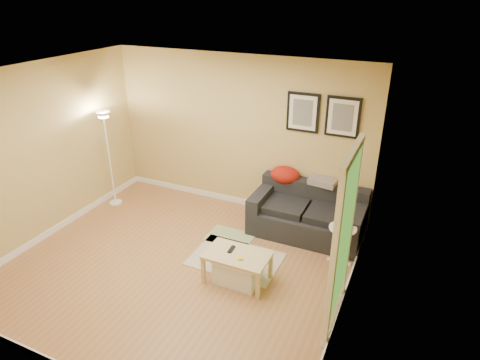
{
  "coord_description": "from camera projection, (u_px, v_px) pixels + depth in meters",
  "views": [
    {
      "loc": [
        2.75,
        -3.97,
        3.53
      ],
      "look_at": [
        0.55,
        0.85,
        1.05
      ],
      "focal_mm": 31.12,
      "sensor_mm": 36.0,
      "label": 1
    }
  ],
  "objects": [
    {
      "name": "wall_left",
      "position": [
        43.0,
        153.0,
        6.1
      ],
      "size": [
        0.0,
        4.0,
        4.0
      ],
      "primitive_type": "plane",
      "rotation": [
        1.57,
        0.0,
        1.57
      ],
      "color": "tan",
      "rests_on": "ground"
    },
    {
      "name": "baseboard_left",
      "position": [
        59.0,
        226.0,
        6.63
      ],
      "size": [
        0.02,
        4.0,
        0.1
      ],
      "primitive_type": "cube",
      "color": "white",
      "rests_on": "ground"
    },
    {
      "name": "ceiling",
      "position": [
        165.0,
        77.0,
        4.7
      ],
      "size": [
        4.5,
        4.5,
        0.0
      ],
      "primitive_type": "plane",
      "rotation": [
        3.14,
        0.0,
        0.0
      ],
      "color": "white",
      "rests_on": "wall_back"
    },
    {
      "name": "book_stack",
      "position": [
        344.0,
        225.0,
        5.58
      ],
      "size": [
        0.25,
        0.29,
        0.08
      ],
      "primitive_type": null,
      "rotation": [
        0.0,
        0.0,
        -0.33
      ],
      "color": "teal",
      "rests_on": "side_table"
    },
    {
      "name": "framed_print_right",
      "position": [
        343.0,
        117.0,
        6.03
      ],
      "size": [
        0.5,
        0.04,
        0.6
      ],
      "primitive_type": null,
      "color": "black",
      "rests_on": "wall_back"
    },
    {
      "name": "floor_lamp",
      "position": [
        110.0,
        162.0,
        7.1
      ],
      "size": [
        0.22,
        0.22,
        1.68
      ],
      "primitive_type": null,
      "color": "white",
      "rests_on": "ground"
    },
    {
      "name": "wall_right",
      "position": [
        352.0,
        218.0,
        4.4
      ],
      "size": [
        0.0,
        4.0,
        4.0
      ],
      "primitive_type": "plane",
      "rotation": [
        1.57,
        0.0,
        -1.57
      ],
      "color": "tan",
      "rests_on": "ground"
    },
    {
      "name": "green_runner",
      "position": [
        230.0,
        237.0,
        6.42
      ],
      "size": [
        0.7,
        0.5,
        0.01
      ],
      "primitive_type": "cube",
      "color": "#668C4C",
      "rests_on": "ground"
    },
    {
      "name": "wall_back",
      "position": [
        239.0,
        134.0,
        6.9
      ],
      "size": [
        4.5,
        0.0,
        4.5
      ],
      "primitive_type": "plane",
      "rotation": [
        1.57,
        0.0,
        0.0
      ],
      "color": "tan",
      "rests_on": "ground"
    },
    {
      "name": "framed_print_left",
      "position": [
        303.0,
        112.0,
        6.26
      ],
      "size": [
        0.5,
        0.04,
        0.6
      ],
      "primitive_type": null,
      "color": "black",
      "rests_on": "wall_back"
    },
    {
      "name": "plaid_throw",
      "position": [
        323.0,
        181.0,
        6.44
      ],
      "size": [
        0.45,
        0.32,
        0.1
      ],
      "primitive_type": null,
      "rotation": [
        0.0,
        0.0,
        -0.14
      ],
      "color": "tan",
      "rests_on": "sofa"
    },
    {
      "name": "remote_control",
      "position": [
        231.0,
        249.0,
        5.4
      ],
      "size": [
        0.06,
        0.16,
        0.02
      ],
      "primitive_type": "cube",
      "rotation": [
        0.0,
        0.0,
        0.04
      ],
      "color": "black",
      "rests_on": "coffee_table"
    },
    {
      "name": "red_throw",
      "position": [
        285.0,
        175.0,
        6.68
      ],
      "size": [
        0.48,
        0.36,
        0.28
      ],
      "primitive_type": null,
      "color": "#AA220F",
      "rests_on": "sofa"
    },
    {
      "name": "tape_roll",
      "position": [
        240.0,
        258.0,
        5.21
      ],
      "size": [
        0.07,
        0.07,
        0.03
      ],
      "primitive_type": "cylinder",
      "color": "yellow",
      "rests_on": "coffee_table"
    },
    {
      "name": "area_rug",
      "position": [
        236.0,
        259.0,
        5.91
      ],
      "size": [
        1.25,
        0.85,
        0.01
      ],
      "primitive_type": "cube",
      "color": "beige",
      "rests_on": "ground"
    },
    {
      "name": "storage_bin",
      "position": [
        238.0,
        270.0,
        5.41
      ],
      "size": [
        0.58,
        0.42,
        0.36
      ],
      "primitive_type": null,
      "color": "white",
      "rests_on": "ground"
    },
    {
      "name": "sofa",
      "position": [
        307.0,
        212.0,
        6.38
      ],
      "size": [
        1.7,
        0.9,
        0.75
      ],
      "primitive_type": null,
      "color": "black",
      "rests_on": "ground"
    },
    {
      "name": "floor",
      "position": [
        179.0,
        264.0,
        5.8
      ],
      "size": [
        4.5,
        4.5,
        0.0
      ],
      "primitive_type": "plane",
      "color": "#A56B47",
      "rests_on": "ground"
    },
    {
      "name": "baseboard_back",
      "position": [
        239.0,
        201.0,
        7.42
      ],
      "size": [
        4.5,
        0.02,
        0.1
      ],
      "primitive_type": "cube",
      "color": "white",
      "rests_on": "ground"
    },
    {
      "name": "wall_front",
      "position": [
        46.0,
        269.0,
        3.61
      ],
      "size": [
        4.5,
        0.0,
        4.5
      ],
      "primitive_type": "plane",
      "rotation": [
        -1.57,
        0.0,
        0.0
      ],
      "color": "tan",
      "rests_on": "ground"
    },
    {
      "name": "baseboard_right",
      "position": [
        339.0,
        309.0,
        4.94
      ],
      "size": [
        0.02,
        4.0,
        0.1
      ],
      "primitive_type": "cube",
      "color": "white",
      "rests_on": "ground"
    },
    {
      "name": "coffee_table",
      "position": [
        237.0,
        267.0,
        5.41
      ],
      "size": [
        0.94,
        0.72,
        0.41
      ],
      "primitive_type": null,
      "rotation": [
        0.0,
        0.0,
        0.28
      ],
      "color": "#D6BC82",
      "rests_on": "ground"
    },
    {
      "name": "side_table",
      "position": [
        341.0,
        245.0,
        5.73
      ],
      "size": [
        0.37,
        0.37,
        0.57
      ],
      "primitive_type": null,
      "color": "white",
      "rests_on": "ground"
    },
    {
      "name": "doorway",
      "position": [
        342.0,
        246.0,
        4.42
      ],
      "size": [
        0.12,
        1.01,
        2.13
      ],
      "primitive_type": null,
      "color": "white",
      "rests_on": "ground"
    }
  ]
}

